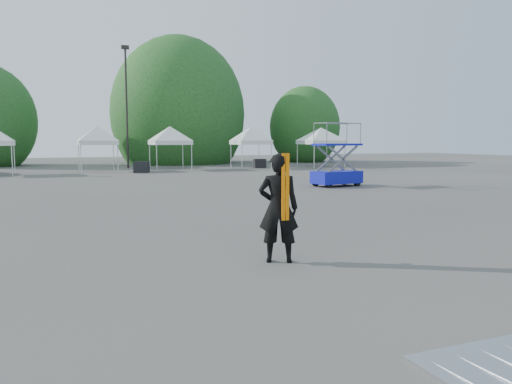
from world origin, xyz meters
name	(u,v)px	position (x,y,z in m)	size (l,w,h in m)	color
ground	(219,252)	(0.00, 0.00, 0.00)	(120.00, 120.00, 0.00)	#474442
light_pole_east	(126,100)	(3.00, 32.00, 5.52)	(0.60, 0.25, 9.80)	black
tree_mid_e	(178,114)	(9.00, 39.00, 4.84)	(5.12, 5.12, 7.79)	#382314
tree_far_e	(305,127)	(22.00, 37.00, 3.63)	(3.84, 3.84, 5.84)	#382314
tent_e	(97,129)	(0.32, 28.41, 3.06)	(3.81, 3.81, 3.88)	silver
tent_f	(170,130)	(5.62, 28.24, 3.06)	(4.02, 4.02, 3.88)	silver
tent_g	(251,130)	(11.95, 27.39, 3.06)	(3.79, 3.79, 3.88)	silver
tent_h	(321,131)	(18.39, 27.41, 3.06)	(4.45, 4.45, 3.88)	silver
man	(278,208)	(0.79, -1.21, 1.04)	(0.89, 0.76, 2.06)	black
scissor_lift	(337,154)	(10.11, 11.65, 1.58)	(2.57, 1.54, 3.13)	#0C12A2
crate_mid	(142,167)	(3.01, 25.91, 0.39)	(1.01, 0.78, 0.78)	black
crate_east	(260,163)	(13.02, 28.07, 0.37)	(0.95, 0.74, 0.74)	black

